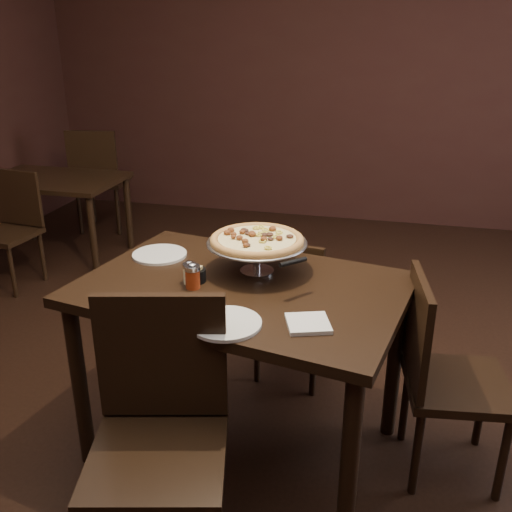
# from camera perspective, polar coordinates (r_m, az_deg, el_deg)

# --- Properties ---
(room) EXTENTS (6.04, 7.04, 2.84)m
(room) POSITION_cam_1_polar(r_m,az_deg,el_deg) (2.25, 2.33, 11.12)
(room) COLOR black
(room) RESTS_ON ground
(dining_table) EXTENTS (1.47, 1.11, 0.83)m
(dining_table) POSITION_cam_1_polar(r_m,az_deg,el_deg) (2.42, -1.44, -5.20)
(dining_table) COLOR black
(dining_table) RESTS_ON ground
(background_table) EXTENTS (1.09, 0.73, 0.68)m
(background_table) POSITION_cam_1_polar(r_m,az_deg,el_deg) (5.00, -19.54, 6.39)
(background_table) COLOR black
(background_table) RESTS_ON ground
(pizza_stand) EXTENTS (0.44, 0.44, 0.18)m
(pizza_stand) POSITION_cam_1_polar(r_m,az_deg,el_deg) (2.44, 0.10, 1.58)
(pizza_stand) COLOR #B8B9C0
(pizza_stand) RESTS_ON dining_table
(parmesan_shaker) EXTENTS (0.06, 0.06, 0.10)m
(parmesan_shaker) POSITION_cam_1_polar(r_m,az_deg,el_deg) (2.38, -6.64, -1.68)
(parmesan_shaker) COLOR #FCF8C4
(parmesan_shaker) RESTS_ON dining_table
(pepper_flake_shaker) EXTENTS (0.06, 0.06, 0.11)m
(pepper_flake_shaker) POSITION_cam_1_polar(r_m,az_deg,el_deg) (2.34, -6.36, -2.01)
(pepper_flake_shaker) COLOR maroon
(pepper_flake_shaker) RESTS_ON dining_table
(packet_caddy) EXTENTS (0.09, 0.09, 0.07)m
(packet_caddy) POSITION_cam_1_polar(r_m,az_deg,el_deg) (2.41, -6.09, -1.86)
(packet_caddy) COLOR black
(packet_caddy) RESTS_ON dining_table
(napkin_stack) EXTENTS (0.19, 0.19, 0.02)m
(napkin_stack) POSITION_cam_1_polar(r_m,az_deg,el_deg) (2.07, 5.23, -6.73)
(napkin_stack) COLOR silver
(napkin_stack) RESTS_ON dining_table
(plate_left) EXTENTS (0.25, 0.25, 0.01)m
(plate_left) POSITION_cam_1_polar(r_m,az_deg,el_deg) (2.71, -9.62, 0.15)
(plate_left) COLOR silver
(plate_left) RESTS_ON dining_table
(plate_near) EXTENTS (0.26, 0.26, 0.01)m
(plate_near) POSITION_cam_1_polar(r_m,az_deg,el_deg) (2.06, -3.07, -6.74)
(plate_near) COLOR silver
(plate_near) RESTS_ON dining_table
(serving_spatula) EXTENTS (0.17, 0.17, 0.02)m
(serving_spatula) POSITION_cam_1_polar(r_m,az_deg,el_deg) (2.23, 3.71, -0.67)
(serving_spatula) COLOR #B8B9C0
(serving_spatula) RESTS_ON pizza_stand
(chair_far) EXTENTS (0.45, 0.45, 0.85)m
(chair_far) POSITION_cam_1_polar(r_m,az_deg,el_deg) (3.03, 3.60, -4.84)
(chair_far) COLOR black
(chair_far) RESTS_ON ground
(chair_near) EXTENTS (0.56, 0.56, 0.99)m
(chair_near) POSITION_cam_1_polar(r_m,az_deg,el_deg) (2.08, -9.61, -16.56)
(chair_near) COLOR black
(chair_near) RESTS_ON ground
(chair_side) EXTENTS (0.47, 0.47, 0.90)m
(chair_side) POSITION_cam_1_polar(r_m,az_deg,el_deg) (2.54, 18.09, -10.89)
(chair_side) COLOR black
(chair_side) RESTS_ON ground
(bg_chair_far) EXTENTS (0.52, 0.52, 0.97)m
(bg_chair_far) POSITION_cam_1_polar(r_m,az_deg,el_deg) (5.57, -15.44, 7.70)
(bg_chair_far) COLOR black
(bg_chair_far) RESTS_ON ground
(bg_chair_near) EXTENTS (0.44, 0.44, 0.85)m
(bg_chair_near) POSITION_cam_1_polar(r_m,az_deg,el_deg) (4.60, -23.28, 2.90)
(bg_chair_near) COLOR black
(bg_chair_near) RESTS_ON ground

